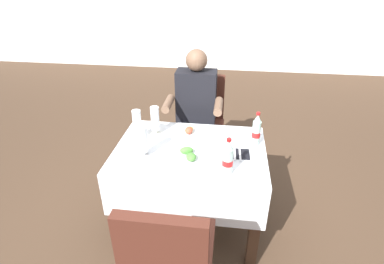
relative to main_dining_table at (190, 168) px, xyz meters
The scene contains 13 objects.
ground_plane 0.55m from the main_dining_table, 49.04° to the right, with size 11.00×11.00×0.00m, color #473323.
main_dining_table is the anchor object (origin of this frame).
chair_far_diner_seat 0.78m from the main_dining_table, 90.00° to the left, with size 0.44×0.50×0.97m.
chair_near_camera_side 0.78m from the main_dining_table, 90.00° to the right, with size 0.44×0.50×0.97m.
seated_diner_far 0.69m from the main_dining_table, 93.66° to the left, with size 0.50×0.46×1.26m.
plate_near_camera 0.23m from the main_dining_table, 81.43° to the right, with size 0.26×0.26×0.06m.
plate_far_diner 0.28m from the main_dining_table, 100.42° to the left, with size 0.24×0.24×0.07m.
beer_glass_left 0.45m from the main_dining_table, 156.98° to the right, with size 0.07×0.07×0.23m.
beer_glass_middle 0.46m from the main_dining_table, 148.36° to the left, with size 0.07×0.07×0.23m.
beer_glass_right 0.51m from the main_dining_table, 166.98° to the left, with size 0.07×0.07×0.23m.
cola_bottle_primary 0.56m from the main_dining_table, 14.37° to the left, with size 0.06×0.06×0.26m.
cola_bottle_secondary 0.47m from the main_dining_table, 43.47° to the right, with size 0.07×0.07×0.25m.
napkin_cutlery_set 0.38m from the main_dining_table, ahead, with size 0.17×0.19×0.01m.
Camera 1 is at (0.21, -1.77, 1.87)m, focal length 28.01 mm.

